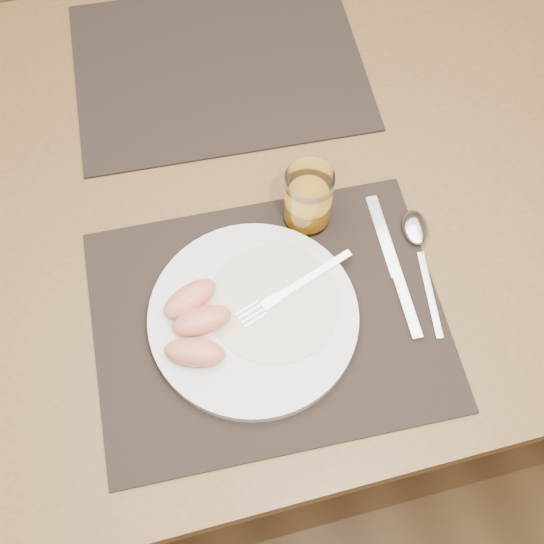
{
  "coord_description": "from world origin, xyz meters",
  "views": [
    {
      "loc": [
        -0.11,
        -0.55,
        1.57
      ],
      "look_at": [
        -0.01,
        -0.16,
        0.77
      ],
      "focal_mm": 45.0,
      "sensor_mm": 36.0,
      "label": 1
    }
  ],
  "objects_px": {
    "table": "(252,209)",
    "fork": "(286,292)",
    "plate": "(253,317)",
    "placemat_near": "(269,319)",
    "placemat_far": "(219,66)",
    "knife": "(397,277)",
    "spoon": "(417,237)",
    "juice_glass": "(308,200)"
  },
  "relations": [
    {
      "from": "placemat_near",
      "to": "spoon",
      "type": "height_order",
      "value": "spoon"
    },
    {
      "from": "plate",
      "to": "fork",
      "type": "bearing_deg",
      "value": 21.06
    },
    {
      "from": "table",
      "to": "fork",
      "type": "bearing_deg",
      "value": -90.02
    },
    {
      "from": "table",
      "to": "placemat_near",
      "type": "bearing_deg",
      "value": -97.58
    },
    {
      "from": "table",
      "to": "fork",
      "type": "relative_size",
      "value": 8.24
    },
    {
      "from": "table",
      "to": "juice_glass",
      "type": "distance_m",
      "value": 0.17
    },
    {
      "from": "placemat_near",
      "to": "fork",
      "type": "relative_size",
      "value": 2.65
    },
    {
      "from": "placemat_far",
      "to": "placemat_near",
      "type": "bearing_deg",
      "value": -94.09
    },
    {
      "from": "placemat_far",
      "to": "plate",
      "type": "bearing_deg",
      "value": -96.63
    },
    {
      "from": "table",
      "to": "juice_glass",
      "type": "relative_size",
      "value": 14.35
    },
    {
      "from": "plate",
      "to": "fork",
      "type": "xyz_separation_m",
      "value": [
        0.05,
        0.02,
        0.01
      ]
    },
    {
      "from": "knife",
      "to": "spoon",
      "type": "height_order",
      "value": "spoon"
    },
    {
      "from": "spoon",
      "to": "juice_glass",
      "type": "distance_m",
      "value": 0.16
    },
    {
      "from": "placemat_near",
      "to": "knife",
      "type": "distance_m",
      "value": 0.18
    },
    {
      "from": "fork",
      "to": "table",
      "type": "bearing_deg",
      "value": 89.98
    },
    {
      "from": "placemat_far",
      "to": "fork",
      "type": "xyz_separation_m",
      "value": [
        -0.0,
        -0.42,
        0.02
      ]
    },
    {
      "from": "juice_glass",
      "to": "plate",
      "type": "bearing_deg",
      "value": -129.62
    },
    {
      "from": "table",
      "to": "spoon",
      "type": "distance_m",
      "value": 0.27
    },
    {
      "from": "placemat_near",
      "to": "juice_glass",
      "type": "xyz_separation_m",
      "value": [
        0.09,
        0.13,
        0.05
      ]
    },
    {
      "from": "table",
      "to": "plate",
      "type": "height_order",
      "value": "plate"
    },
    {
      "from": "plate",
      "to": "knife",
      "type": "xyz_separation_m",
      "value": [
        0.2,
        0.01,
        -0.01
      ]
    },
    {
      "from": "placemat_near",
      "to": "fork",
      "type": "xyz_separation_m",
      "value": [
        0.03,
        0.02,
        0.02
      ]
    },
    {
      "from": "placemat_near",
      "to": "knife",
      "type": "xyz_separation_m",
      "value": [
        0.18,
        0.01,
        0.0
      ]
    },
    {
      "from": "table",
      "to": "juice_glass",
      "type": "bearing_deg",
      "value": -54.89
    },
    {
      "from": "fork",
      "to": "juice_glass",
      "type": "height_order",
      "value": "juice_glass"
    },
    {
      "from": "table",
      "to": "placemat_far",
      "type": "bearing_deg",
      "value": 89.44
    },
    {
      "from": "fork",
      "to": "juice_glass",
      "type": "distance_m",
      "value": 0.13
    },
    {
      "from": "plate",
      "to": "spoon",
      "type": "bearing_deg",
      "value": 13.66
    },
    {
      "from": "fork",
      "to": "plate",
      "type": "bearing_deg",
      "value": -158.94
    },
    {
      "from": "placemat_far",
      "to": "knife",
      "type": "relative_size",
      "value": 2.04
    },
    {
      "from": "placemat_near",
      "to": "knife",
      "type": "relative_size",
      "value": 2.04
    },
    {
      "from": "plate",
      "to": "knife",
      "type": "distance_m",
      "value": 0.2
    },
    {
      "from": "placemat_near",
      "to": "placemat_far",
      "type": "xyz_separation_m",
      "value": [
        0.03,
        0.44,
        0.0
      ]
    },
    {
      "from": "juice_glass",
      "to": "spoon",
      "type": "bearing_deg",
      "value": -27.68
    },
    {
      "from": "plate",
      "to": "knife",
      "type": "bearing_deg",
      "value": 3.04
    },
    {
      "from": "placemat_far",
      "to": "juice_glass",
      "type": "relative_size",
      "value": 4.61
    },
    {
      "from": "plate",
      "to": "fork",
      "type": "distance_m",
      "value": 0.05
    },
    {
      "from": "placemat_near",
      "to": "placemat_far",
      "type": "distance_m",
      "value": 0.44
    },
    {
      "from": "table",
      "to": "spoon",
      "type": "height_order",
      "value": "spoon"
    },
    {
      "from": "fork",
      "to": "juice_glass",
      "type": "xyz_separation_m",
      "value": [
        0.06,
        0.11,
        0.03
      ]
    },
    {
      "from": "placemat_near",
      "to": "table",
      "type": "bearing_deg",
      "value": 82.42
    },
    {
      "from": "placemat_far",
      "to": "spoon",
      "type": "height_order",
      "value": "spoon"
    }
  ]
}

